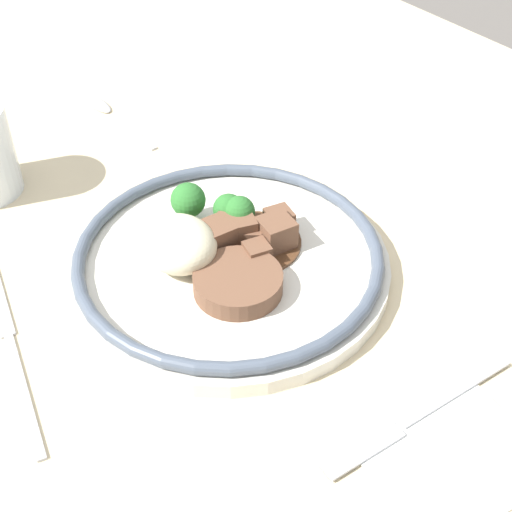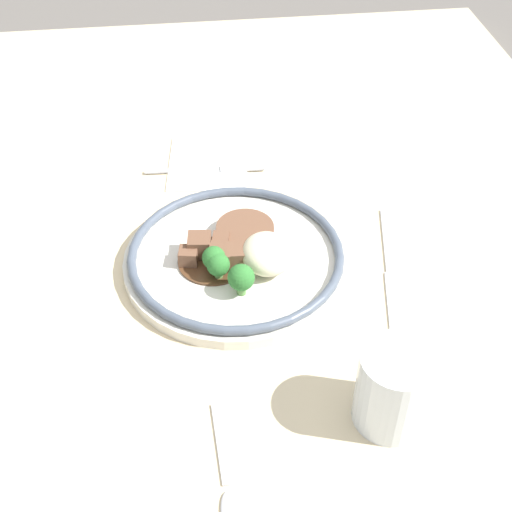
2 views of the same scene
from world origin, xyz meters
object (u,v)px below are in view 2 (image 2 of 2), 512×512
(plate, at_px, (235,257))
(juice_glass, at_px, (394,391))
(spoon, at_px, (228,497))
(knife, at_px, (389,269))
(fork, at_px, (216,169))

(plate, height_order, juice_glass, juice_glass)
(plate, bearing_deg, spoon, -7.03)
(juice_glass, xyz_separation_m, knife, (-0.22, 0.06, -0.04))
(juice_glass, height_order, fork, juice_glass)
(plate, height_order, spoon, plate)
(fork, xyz_separation_m, spoon, (0.54, -0.03, -0.00))
(juice_glass, bearing_deg, fork, -163.00)
(plate, xyz_separation_m, knife, (0.03, 0.20, -0.02))
(fork, bearing_deg, plate, -85.95)
(fork, bearing_deg, juice_glass, -70.48)
(juice_glass, bearing_deg, plate, -151.32)
(juice_glass, xyz_separation_m, spoon, (0.07, -0.18, -0.04))
(plate, distance_m, juice_glass, 0.29)
(fork, relative_size, knife, 0.80)
(fork, height_order, knife, fork)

